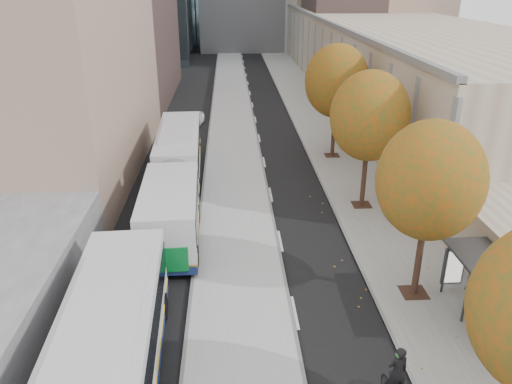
{
  "coord_description": "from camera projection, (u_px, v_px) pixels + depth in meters",
  "views": [
    {
      "loc": [
        -4.14,
        -4.53,
        12.5
      ],
      "look_at": [
        -2.87,
        18.66,
        2.5
      ],
      "focal_mm": 35.0,
      "sensor_mm": 36.0,
      "label": 1
    }
  ],
  "objects": [
    {
      "name": "sidewalk",
      "position": [
        329.0,
        140.0,
        41.6
      ],
      "size": [
        4.75,
        150.0,
        0.08
      ],
      "primitive_type": "cube",
      "color": "gray",
      "rests_on": "ground"
    },
    {
      "name": "tree_c",
      "position": [
        430.0,
        181.0,
        19.33
      ],
      "size": [
        4.2,
        4.2,
        7.28
      ],
      "color": "black",
      "rests_on": "sidewalk"
    },
    {
      "name": "bus_shelter",
      "position": [
        494.0,
        275.0,
        18.78
      ],
      "size": [
        1.9,
        4.4,
        2.53
      ],
      "color": "#383A3F",
      "rests_on": "sidewalk"
    },
    {
      "name": "bus_far",
      "position": [
        176.0,
        173.0,
        30.01
      ],
      "size": [
        3.48,
        18.73,
        3.11
      ],
      "rotation": [
        0.0,
        0.0,
        0.04
      ],
      "color": "silver",
      "rests_on": "ground"
    },
    {
      "name": "bus_platform",
      "position": [
        233.0,
        141.0,
        41.18
      ],
      "size": [
        4.25,
        150.0,
        0.15
      ],
      "primitive_type": "cube",
      "color": "#B1B1B1",
      "rests_on": "ground"
    },
    {
      "name": "building_tan",
      "position": [
        373.0,
        46.0,
        67.2
      ],
      "size": [
        18.0,
        92.0,
        8.0
      ],
      "primitive_type": "cube",
      "color": "tan",
      "rests_on": "ground"
    },
    {
      "name": "distant_car",
      "position": [
        194.0,
        119.0,
        45.48
      ],
      "size": [
        2.04,
        3.85,
        1.25
      ],
      "primitive_type": "imported",
      "rotation": [
        0.0,
        0.0,
        -0.16
      ],
      "color": "white",
      "rests_on": "ground"
    },
    {
      "name": "tree_e",
      "position": [
        337.0,
        81.0,
        35.67
      ],
      "size": [
        4.6,
        4.6,
        7.92
      ],
      "color": "black",
      "rests_on": "sidewalk"
    },
    {
      "name": "tree_d",
      "position": [
        370.0,
        116.0,
        27.5
      ],
      "size": [
        4.4,
        4.4,
        7.6
      ],
      "color": "black",
      "rests_on": "sidewalk"
    }
  ]
}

